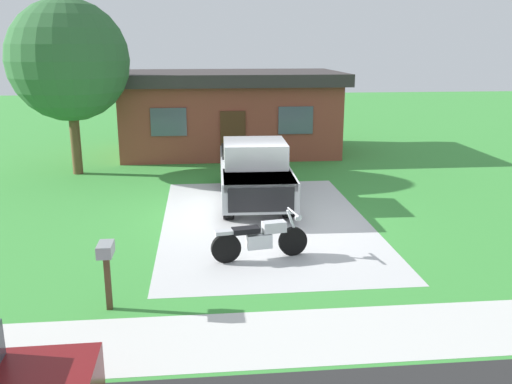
{
  "coord_description": "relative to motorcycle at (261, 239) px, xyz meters",
  "views": [
    {
      "loc": [
        -1.66,
        -13.95,
        4.63
      ],
      "look_at": [
        -0.28,
        -0.2,
        0.9
      ],
      "focal_mm": 38.39,
      "sensor_mm": 36.0,
      "label": 1
    }
  ],
  "objects": [
    {
      "name": "driveway_pad",
      "position": [
        0.41,
        2.58,
        -0.47
      ],
      "size": [
        5.52,
        8.76,
        0.01
      ],
      "primitive_type": "cube",
      "color": "silver",
      "rests_on": "ground"
    },
    {
      "name": "sidewalk_strip",
      "position": [
        0.41,
        -3.42,
        -0.47
      ],
      "size": [
        36.0,
        1.8,
        0.01
      ],
      "primitive_type": "cube",
      "color": "silver",
      "rests_on": "ground"
    },
    {
      "name": "shade_tree",
      "position": [
        -5.84,
        8.98,
        3.61
      ],
      "size": [
        4.26,
        4.26,
        6.23
      ],
      "color": "brown",
      "rests_on": "ground"
    },
    {
      "name": "ground_plane",
      "position": [
        0.41,
        2.58,
        -0.47
      ],
      "size": [
        80.0,
        80.0,
        0.0
      ],
      "primitive_type": "plane",
      "color": "green"
    },
    {
      "name": "motorcycle",
      "position": [
        0.0,
        0.0,
        0.0
      ],
      "size": [
        2.2,
        0.77,
        1.09
      ],
      "color": "black",
      "rests_on": "ground"
    },
    {
      "name": "neighbor_house",
      "position": [
        0.0,
        12.77,
        1.32
      ],
      "size": [
        9.6,
        5.6,
        3.5
      ],
      "color": "brown",
      "rests_on": "ground"
    },
    {
      "name": "pickup_truck",
      "position": [
        0.31,
        4.81,
        0.48
      ],
      "size": [
        2.16,
        5.68,
        1.9
      ],
      "color": "black",
      "rests_on": "ground"
    },
    {
      "name": "mailbox",
      "position": [
        -2.98,
        -2.13,
        0.51
      ],
      "size": [
        0.26,
        0.48,
        1.26
      ],
      "color": "#4C3823",
      "rests_on": "ground"
    }
  ]
}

